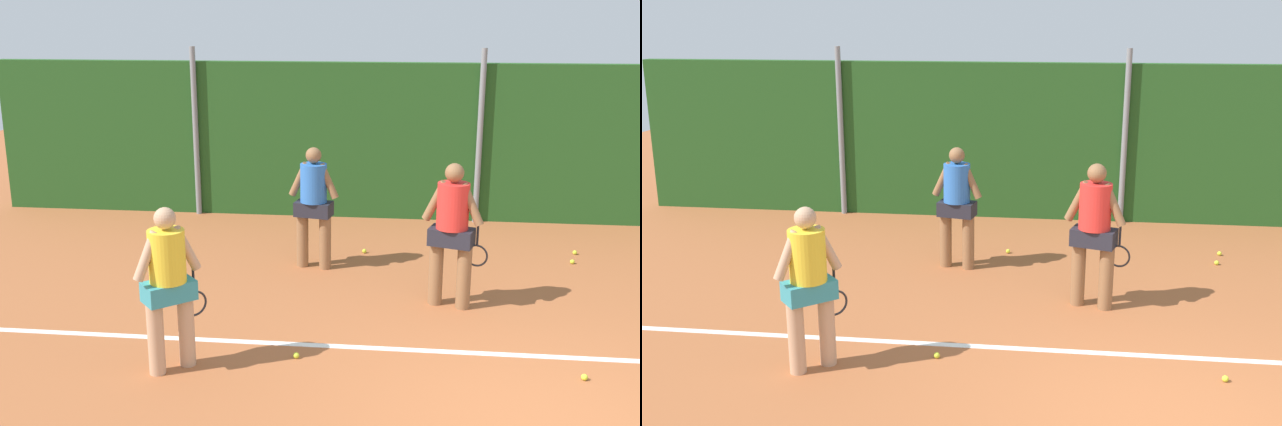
{
  "view_description": "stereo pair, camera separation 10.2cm",
  "coord_description": "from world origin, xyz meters",
  "views": [
    {
      "loc": [
        -1.29,
        -6.05,
        3.63
      ],
      "look_at": [
        -2.27,
        2.56,
        1.24
      ],
      "focal_mm": 41.78,
      "sensor_mm": 36.0,
      "label": 1
    },
    {
      "loc": [
        -1.19,
        -6.04,
        3.63
      ],
      "look_at": [
        -2.27,
        2.56,
        1.24
      ],
      "focal_mm": 41.78,
      "sensor_mm": 36.0,
      "label": 2
    }
  ],
  "objects": [
    {
      "name": "player_backcourt_far",
      "position": [
        -2.53,
        4.08,
        0.99
      ],
      "size": [
        0.73,
        0.4,
        1.76
      ],
      "rotation": [
        0.0,
        0.0,
        2.94
      ],
      "color": "#8C603D",
      "rests_on": "ground_plane"
    },
    {
      "name": "fence_post_center",
      "position": [
        0.0,
        6.74,
        1.5
      ],
      "size": [
        0.1,
        0.1,
        3.0
      ],
      "primitive_type": "cylinder",
      "color": "gray",
      "rests_on": "ground_plane"
    },
    {
      "name": "tennis_ball_6",
      "position": [
        1.36,
        5.08,
        0.03
      ],
      "size": [
        0.07,
        0.07,
        0.07
      ],
      "primitive_type": "sphere",
      "color": "#CCDB33",
      "rests_on": "ground_plane"
    },
    {
      "name": "player_midcourt",
      "position": [
        -0.66,
        2.83,
        1.03
      ],
      "size": [
        0.82,
        0.46,
        1.83
      ],
      "rotation": [
        0.0,
        0.0,
        5.98
      ],
      "color": "#8C603D",
      "rests_on": "ground_plane"
    },
    {
      "name": "ground_plane",
      "position": [
        0.0,
        2.04,
        0.0
      ],
      "size": [
        27.16,
        27.16,
        0.0
      ],
      "primitive_type": "plane",
      "color": "#A85B33"
    },
    {
      "name": "tennis_ball_4",
      "position": [
        0.6,
        1.0,
        0.03
      ],
      "size": [
        0.07,
        0.07,
        0.07
      ],
      "primitive_type": "sphere",
      "color": "#CCDB33",
      "rests_on": "ground_plane"
    },
    {
      "name": "tennis_ball_2",
      "position": [
        1.23,
        4.64,
        0.03
      ],
      "size": [
        0.07,
        0.07,
        0.07
      ],
      "primitive_type": "sphere",
      "color": "#CCDB33",
      "rests_on": "ground_plane"
    },
    {
      "name": "player_foreground_near",
      "position": [
        -3.61,
        0.78,
        0.98
      ],
      "size": [
        0.59,
        0.62,
        1.74
      ],
      "rotation": [
        0.0,
        0.0,
        0.72
      ],
      "color": "tan",
      "rests_on": "ground_plane"
    },
    {
      "name": "tennis_ball_5",
      "position": [
        -4.9,
        4.34,
        0.03
      ],
      "size": [
        0.07,
        0.07,
        0.07
      ],
      "primitive_type": "sphere",
      "color": "#CCDB33",
      "rests_on": "ground_plane"
    },
    {
      "name": "tennis_ball_3",
      "position": [
        -2.37,
        1.16,
        0.03
      ],
      "size": [
        0.07,
        0.07,
        0.07
      ],
      "primitive_type": "sphere",
      "color": "#CCDB33",
      "rests_on": "ground_plane"
    },
    {
      "name": "court_baseline_paint",
      "position": [
        0.0,
        1.49,
        0.0
      ],
      "size": [
        12.58,
        0.1,
        0.01
      ],
      "primitive_type": "cube",
      "color": "white",
      "rests_on": "ground_plane"
    },
    {
      "name": "hedge_fence_backdrop",
      "position": [
        0.0,
        6.92,
        1.37
      ],
      "size": [
        17.22,
        0.25,
        2.73
      ],
      "primitive_type": "cube",
      "color": "#23511E",
      "rests_on": "ground_plane"
    },
    {
      "name": "tennis_ball_7",
      "position": [
        -1.84,
        4.8,
        0.03
      ],
      "size": [
        0.07,
        0.07,
        0.07
      ],
      "primitive_type": "sphere",
      "color": "#CCDB33",
      "rests_on": "ground_plane"
    },
    {
      "name": "fence_post_left",
      "position": [
        -4.97,
        6.74,
        1.5
      ],
      "size": [
        0.1,
        0.1,
        3.0
      ],
      "primitive_type": "cylinder",
      "color": "gray",
      "rests_on": "ground_plane"
    }
  ]
}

